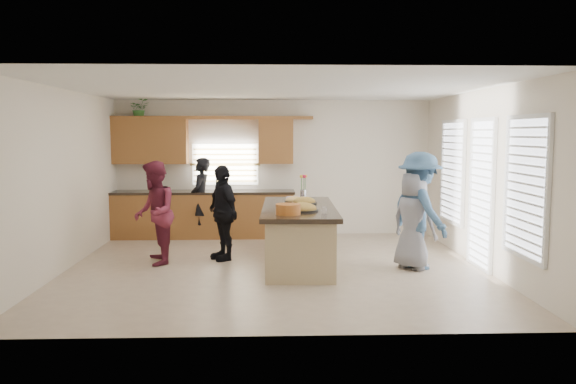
{
  "coord_description": "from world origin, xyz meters",
  "views": [
    {
      "loc": [
        -0.1,
        -8.69,
        2.12
      ],
      "look_at": [
        0.22,
        0.53,
        1.15
      ],
      "focal_mm": 35.0,
      "sensor_mm": 36.0,
      "label": 1
    }
  ],
  "objects_px": {
    "salad_bowl": "(288,209)",
    "woman_right_back": "(419,210)",
    "woman_left_back": "(201,198)",
    "woman_left_mid": "(155,213)",
    "island": "(299,237)",
    "woman_right_front": "(413,220)",
    "woman_left_front": "(223,213)"
  },
  "relations": [
    {
      "from": "salad_bowl",
      "to": "woman_left_front",
      "type": "height_order",
      "value": "woman_left_front"
    },
    {
      "from": "island",
      "to": "woman_left_back",
      "type": "distance_m",
      "value": 3.02
    },
    {
      "from": "salad_bowl",
      "to": "woman_left_front",
      "type": "xyz_separation_m",
      "value": [
        -1.05,
        1.31,
        -0.24
      ]
    },
    {
      "from": "island",
      "to": "woman_left_front",
      "type": "bearing_deg",
      "value": 163.28
    },
    {
      "from": "salad_bowl",
      "to": "woman_left_back",
      "type": "xyz_separation_m",
      "value": [
        -1.64,
        3.25,
        -0.22
      ]
    },
    {
      "from": "woman_right_back",
      "to": "woman_right_front",
      "type": "distance_m",
      "value": 0.18
    },
    {
      "from": "island",
      "to": "woman_left_mid",
      "type": "xyz_separation_m",
      "value": [
        -2.32,
        0.12,
        0.39
      ]
    },
    {
      "from": "woman_left_mid",
      "to": "woman_right_back",
      "type": "distance_m",
      "value": 4.22
    },
    {
      "from": "woman_left_front",
      "to": "woman_right_back",
      "type": "xyz_separation_m",
      "value": [
        3.13,
        -0.72,
        0.12
      ]
    },
    {
      "from": "woman_left_back",
      "to": "woman_right_front",
      "type": "bearing_deg",
      "value": 62.62
    },
    {
      "from": "woman_right_back",
      "to": "woman_right_front",
      "type": "relative_size",
      "value": 1.19
    },
    {
      "from": "salad_bowl",
      "to": "woman_right_back",
      "type": "height_order",
      "value": "woman_right_back"
    },
    {
      "from": "island",
      "to": "salad_bowl",
      "type": "height_order",
      "value": "salad_bowl"
    },
    {
      "from": "woman_left_back",
      "to": "woman_right_front",
      "type": "distance_m",
      "value": 4.52
    },
    {
      "from": "woman_right_back",
      "to": "woman_right_front",
      "type": "bearing_deg",
      "value": 90.8
    },
    {
      "from": "woman_left_mid",
      "to": "woman_left_back",
      "type": "bearing_deg",
      "value": 155.28
    },
    {
      "from": "island",
      "to": "woman_right_front",
      "type": "xyz_separation_m",
      "value": [
        1.77,
        -0.34,
        0.32
      ]
    },
    {
      "from": "woman_left_back",
      "to": "woman_left_mid",
      "type": "xyz_separation_m",
      "value": [
        -0.48,
        -2.24,
        0.02
      ]
    },
    {
      "from": "woman_right_back",
      "to": "woman_left_back",
      "type": "bearing_deg",
      "value": 32.84
    },
    {
      "from": "woman_left_back",
      "to": "island",
      "type": "bearing_deg",
      "value": 47.42
    },
    {
      "from": "salad_bowl",
      "to": "woman_left_back",
      "type": "distance_m",
      "value": 3.65
    },
    {
      "from": "island",
      "to": "salad_bowl",
      "type": "relative_size",
      "value": 7.58
    },
    {
      "from": "salad_bowl",
      "to": "woman_left_back",
      "type": "relative_size",
      "value": 0.22
    },
    {
      "from": "woman_right_back",
      "to": "salad_bowl",
      "type": "bearing_deg",
      "value": 84.31
    },
    {
      "from": "island",
      "to": "woman_right_front",
      "type": "relative_size",
      "value": 1.78
    },
    {
      "from": "salad_bowl",
      "to": "woman_left_front",
      "type": "relative_size",
      "value": 0.23
    },
    {
      "from": "woman_left_mid",
      "to": "woman_left_front",
      "type": "relative_size",
      "value": 1.05
    },
    {
      "from": "woman_left_front",
      "to": "woman_right_back",
      "type": "distance_m",
      "value": 3.21
    },
    {
      "from": "woman_left_back",
      "to": "woman_right_back",
      "type": "height_order",
      "value": "woman_right_back"
    },
    {
      "from": "woman_left_front",
      "to": "woman_left_mid",
      "type": "bearing_deg",
      "value": -103.79
    },
    {
      "from": "salad_bowl",
      "to": "woman_right_front",
      "type": "xyz_separation_m",
      "value": [
        1.98,
        0.55,
        -0.27
      ]
    },
    {
      "from": "woman_left_mid",
      "to": "woman_left_front",
      "type": "xyz_separation_m",
      "value": [
        1.07,
        0.3,
        -0.04
      ]
    }
  ]
}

